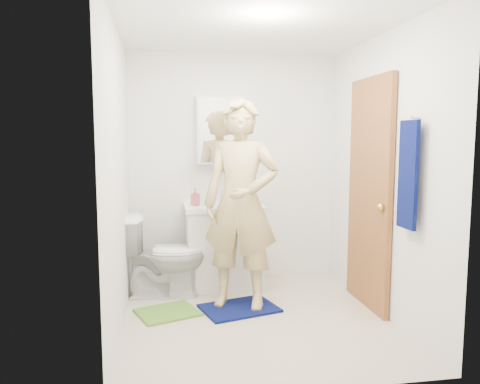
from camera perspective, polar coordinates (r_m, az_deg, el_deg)
name	(u,v)px	position (r m, az deg, el deg)	size (l,w,h in m)	color
floor	(255,319)	(4.12, 1.86, -15.19)	(2.20, 2.40, 0.02)	beige
ceiling	(256,25)	(3.93, 2.00, 19.69)	(2.20, 2.40, 0.02)	white
wall_back	(234,168)	(5.03, -0.77, 2.95)	(2.20, 0.02, 2.40)	white
wall_front	(297,195)	(2.67, 7.01, -0.32)	(2.20, 0.02, 2.40)	white
wall_left	(117,179)	(3.78, -14.80, 1.54)	(0.02, 2.40, 2.40)	white
wall_right	(382,175)	(4.20, 16.96, 1.95)	(0.02, 2.40, 2.40)	white
vanity_cabinet	(224,248)	(4.84, -2.00, -6.79)	(0.75, 0.55, 0.80)	white
countertop	(224,207)	(4.76, -2.02, -1.80)	(0.79, 0.59, 0.05)	white
sink_basin	(224,205)	(4.76, -2.02, -1.62)	(0.40, 0.40, 0.03)	white
faucet	(221,196)	(4.92, -2.29, -0.52)	(0.03, 0.03, 0.12)	silver
medicine_cabinet	(220,130)	(4.93, -2.40, 7.53)	(0.50, 0.12, 0.70)	white
mirror_panel	(221,130)	(4.87, -2.31, 7.54)	(0.46, 0.01, 0.66)	white
door	(369,194)	(4.33, 15.47, -0.20)	(0.05, 0.80, 2.05)	#A5622D
door_knob	(381,207)	(4.04, 16.82, -1.79)	(0.07, 0.07, 0.07)	gold
towel	(408,175)	(3.66, 19.80, 1.98)	(0.03, 0.24, 0.80)	#08104D
towel_hook	(416,117)	(3.67, 20.61, 8.53)	(0.02, 0.02, 0.06)	silver
toilet	(164,255)	(4.61, -9.26, -7.61)	(0.44, 0.78, 0.79)	white
bath_mat	(239,308)	(4.29, -0.08, -13.99)	(0.64, 0.46, 0.02)	#08104D
green_rug	(168,312)	(4.25, -8.81, -14.31)	(0.49, 0.42, 0.02)	#5A8F2F
soap_dispenser	(195,197)	(4.69, -5.47, -0.60)	(0.08, 0.08, 0.17)	#B3535C
toothbrush_cup	(245,199)	(4.84, 0.60, -0.82)	(0.11, 0.11, 0.09)	#613E89
man	(241,204)	(4.12, 0.11, -1.46)	(0.67, 0.44, 1.84)	tan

